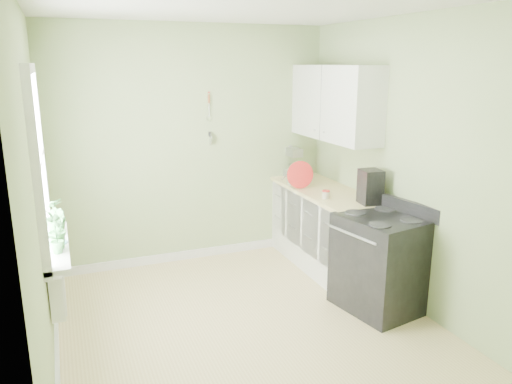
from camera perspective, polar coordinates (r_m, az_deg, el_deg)
name	(u,v)px	position (r m, az deg, el deg)	size (l,w,h in m)	color
floor	(250,329)	(4.57, -0.69, -15.41)	(3.20, 3.60, 0.02)	tan
ceiling	(249,2)	(3.98, -0.82, 20.86)	(3.20, 3.60, 0.02)	white
wall_back	(192,146)	(5.76, -7.27, 5.22)	(3.20, 0.02, 2.70)	#A5B97E
wall_left	(35,199)	(3.81, -23.96, -0.72)	(0.02, 3.60, 2.70)	#A5B97E
wall_right	(411,165)	(4.87, 17.25, 2.97)	(0.02, 3.60, 2.70)	#A5B97E
base_cabinets	(325,230)	(5.73, 7.86, -4.30)	(0.60, 1.60, 0.87)	white
countertop	(325,191)	(5.60, 7.94, 0.11)	(0.64, 1.60, 0.04)	#EEDA91
upper_cabinets	(335,103)	(5.59, 8.99, 10.05)	(0.35, 1.40, 0.80)	white
window	(37,163)	(4.06, -23.76, 3.07)	(0.06, 1.14, 1.44)	white
window_sill	(56,246)	(4.23, -21.85, -5.75)	(0.18, 1.14, 0.04)	white
radiator	(57,288)	(4.31, -21.83, -10.14)	(0.12, 0.50, 0.35)	white
wall_utensils	(210,127)	(5.75, -5.32, 7.42)	(0.02, 0.14, 0.58)	#EEDA91
stove	(380,262)	(4.86, 13.98, -7.79)	(0.77, 0.84, 1.03)	black
stand_mixer	(293,163)	(6.16, 4.20, 3.35)	(0.20, 0.34, 0.40)	#B2B2B7
kettle	(291,176)	(5.78, 4.08, 1.85)	(0.19, 0.11, 0.19)	silver
coffee_maker	(370,188)	(5.07, 12.92, 0.48)	(0.22, 0.24, 0.34)	black
red_tray	(300,175)	(5.58, 5.07, 1.98)	(0.31, 0.31, 0.02)	red
jar	(326,194)	(5.21, 7.99, -0.26)	(0.08, 0.08, 0.09)	#C0B49C
plant_a	(56,232)	(3.95, -21.92, -4.30)	(0.17, 0.12, 0.33)	#357337
plant_b	(56,229)	(4.08, -21.92, -3.95)	(0.17, 0.14, 0.30)	#357337
plant_c	(55,215)	(4.48, -21.96, -2.46)	(0.16, 0.16, 0.28)	#357337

